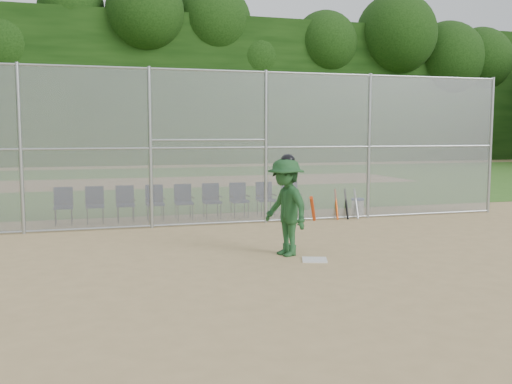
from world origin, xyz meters
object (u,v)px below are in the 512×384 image
object	(u,v)px
batter_at_plate	(286,207)
home_plate	(315,260)
water_cooler	(358,206)
chair_0	(63,206)

from	to	relation	value
batter_at_plate	home_plate	bearing A→B (deg)	-57.24
batter_at_plate	water_cooler	distance (m)	6.10
water_cooler	chair_0	size ratio (longest dim) A/B	0.49
water_cooler	chair_0	bearing A→B (deg)	176.54
home_plate	batter_at_plate	bearing A→B (deg)	122.76
water_cooler	chair_0	distance (m)	8.20
home_plate	batter_at_plate	size ratio (longest dim) A/B	0.23
home_plate	chair_0	xyz separation A→B (m)	(-4.69, 5.75, 0.47)
home_plate	batter_at_plate	world-z (taller)	batter_at_plate
batter_at_plate	chair_0	xyz separation A→B (m)	(-4.32, 5.17, -0.48)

